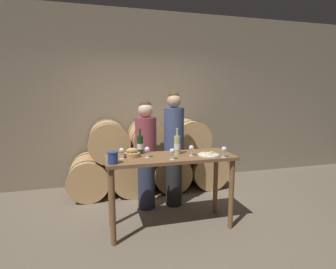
{
  "coord_description": "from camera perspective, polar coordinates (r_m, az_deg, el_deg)",
  "views": [
    {
      "loc": [
        -0.85,
        -3.04,
        1.71
      ],
      "look_at": [
        0.0,
        0.12,
        1.19
      ],
      "focal_mm": 28.0,
      "sensor_mm": 36.0,
      "label": 1
    }
  ],
  "objects": [
    {
      "name": "cheese_plate",
      "position": [
        3.31,
        8.79,
        -4.35
      ],
      "size": [
        0.27,
        0.27,
        0.04
      ],
      "color": "white",
      "rests_on": "tasting_table"
    },
    {
      "name": "wine_bottle_red",
      "position": [
        3.36,
        -6.09,
        -2.23
      ],
      "size": [
        0.08,
        0.08,
        0.33
      ],
      "color": "#193819",
      "rests_on": "tasting_table"
    },
    {
      "name": "person_right",
      "position": [
        3.93,
        1.29,
        -2.77
      ],
      "size": [
        0.3,
        0.3,
        1.74
      ],
      "color": "#232326",
      "rests_on": "ground_plane"
    },
    {
      "name": "wine_glass_left",
      "position": [
        3.16,
        -4.55,
        -3.36
      ],
      "size": [
        0.06,
        0.06,
        0.13
      ],
      "color": "white",
      "rests_on": "tasting_table"
    },
    {
      "name": "wine_glass_right",
      "position": [
        3.25,
        5.12,
        -3.0
      ],
      "size": [
        0.06,
        0.06,
        0.13
      ],
      "color": "white",
      "rests_on": "tasting_table"
    },
    {
      "name": "stone_wall_back",
      "position": [
        5.06,
        -5.43,
        7.75
      ],
      "size": [
        10.0,
        0.12,
        3.2
      ],
      "color": "gray",
      "rests_on": "ground_plane"
    },
    {
      "name": "person_left",
      "position": [
        3.85,
        -4.8,
        -4.1
      ],
      "size": [
        0.31,
        0.31,
        1.61
      ],
      "color": "#2D334C",
      "rests_on": "ground_plane"
    },
    {
      "name": "tasting_table",
      "position": [
        3.29,
        0.53,
        -7.29
      ],
      "size": [
        1.58,
        0.58,
        0.94
      ],
      "color": "brown",
      "rests_on": "ground_plane"
    },
    {
      "name": "bread_basket",
      "position": [
        3.22,
        -7.83,
        -4.12
      ],
      "size": [
        0.19,
        0.19,
        0.11
      ],
      "color": "tan",
      "rests_on": "tasting_table"
    },
    {
      "name": "ground_plane",
      "position": [
        3.59,
        0.51,
        -19.41
      ],
      "size": [
        10.0,
        10.0,
        0.0
      ],
      "primitive_type": "plane",
      "color": "#726654"
    },
    {
      "name": "wine_glass_far_left",
      "position": [
        3.13,
        -10.06,
        -3.56
      ],
      "size": [
        0.06,
        0.06,
        0.13
      ],
      "color": "white",
      "rests_on": "tasting_table"
    },
    {
      "name": "barrel_stack",
      "position": [
        4.67,
        -4.13,
        -5.01
      ],
      "size": [
        2.74,
        0.83,
        1.26
      ],
      "color": "tan",
      "rests_on": "ground_plane"
    },
    {
      "name": "wine_bottle_white",
      "position": [
        3.31,
        1.99,
        -2.3
      ],
      "size": [
        0.08,
        0.08,
        0.33
      ],
      "color": "#ADBC7F",
      "rests_on": "tasting_table"
    },
    {
      "name": "wine_glass_far_right",
      "position": [
        3.23,
        12.11,
        -3.23
      ],
      "size": [
        0.06,
        0.06,
        0.13
      ],
      "color": "white",
      "rests_on": "tasting_table"
    },
    {
      "name": "blue_crock",
      "position": [
        2.94,
        -11.9,
        -4.86
      ],
      "size": [
        0.12,
        0.12,
        0.14
      ],
      "color": "navy",
      "rests_on": "tasting_table"
    },
    {
      "name": "wine_glass_center",
      "position": [
        3.06,
        0.91,
        -3.75
      ],
      "size": [
        0.06,
        0.06,
        0.13
      ],
      "color": "white",
      "rests_on": "tasting_table"
    }
  ]
}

